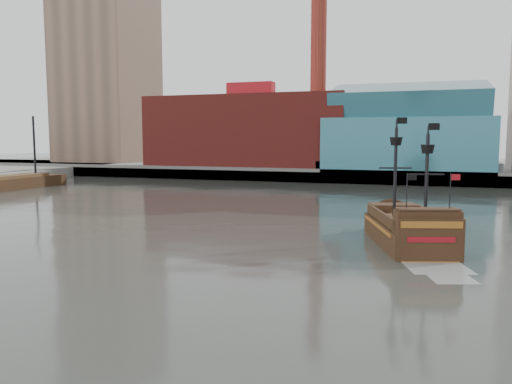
% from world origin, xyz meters
% --- Properties ---
extents(ground, '(400.00, 400.00, 0.00)m').
position_xyz_m(ground, '(0.00, 0.00, 0.00)').
color(ground, '#282A25').
rests_on(ground, ground).
extents(promenade_far, '(220.00, 60.00, 2.00)m').
position_xyz_m(promenade_far, '(0.00, 92.00, 1.00)').
color(promenade_far, slate).
rests_on(promenade_far, ground).
extents(seawall, '(220.00, 1.00, 2.60)m').
position_xyz_m(seawall, '(0.00, 62.50, 1.30)').
color(seawall, '#4C4C49').
rests_on(seawall, ground).
extents(skyline, '(149.00, 45.00, 62.00)m').
position_xyz_m(skyline, '(5.21, 84.56, 24.55)').
color(skyline, brown).
rests_on(skyline, promenade_far).
extents(pirate_ship, '(8.20, 14.78, 10.60)m').
position_xyz_m(pirate_ship, '(12.26, 10.59, 0.96)').
color(pirate_ship, black).
rests_on(pirate_ship, ground).
extents(docked_vessel, '(4.82, 20.17, 13.67)m').
position_xyz_m(docked_vessel, '(-50.54, 35.28, 0.87)').
color(docked_vessel, black).
rests_on(docked_vessel, ground).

